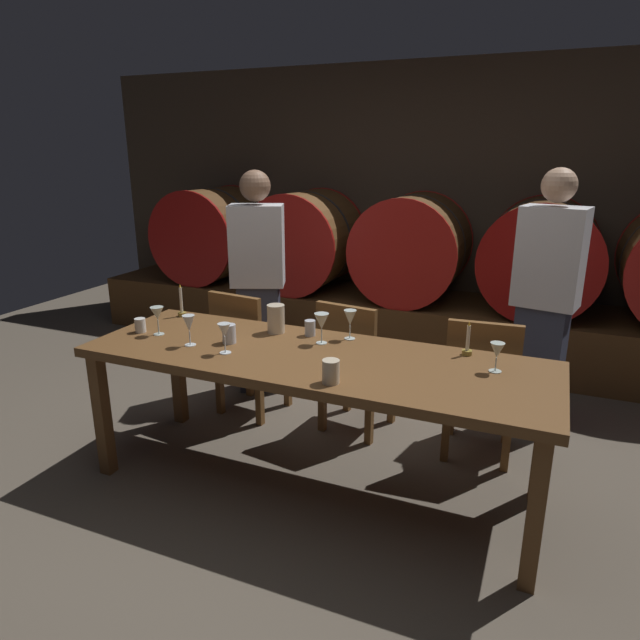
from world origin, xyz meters
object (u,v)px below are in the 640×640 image
wine_barrel_far_left (213,234)px  guest_right (545,302)px  chair_right (481,382)px  wine_glass_right (350,319)px  chair_left (246,347)px  cup_center_right (310,328)px  wine_barrel_left (305,241)px  wine_glass_far_right (497,351)px  dining_table (313,368)px  wine_glass_center_right (322,322)px  wine_barrel_center (412,248)px  candle_right (467,346)px  wine_glass_left (189,324)px  cup_far_left (140,325)px  wine_barrel_right (541,257)px  wine_glass_center_left (224,331)px  cup_far_right (331,371)px  cup_center_left (229,334)px  candle_left (182,307)px  guest_left (258,282)px  pitcher (276,319)px  chair_center (353,361)px  wine_glass_far_left (157,314)px

wine_barrel_far_left → guest_right: 3.37m
chair_right → wine_glass_right: size_ratio=5.30×
chair_left → cup_center_right: (0.63, -0.35, 0.32)m
wine_barrel_left → cup_center_right: (0.95, -2.04, -0.14)m
chair_right → wine_glass_far_right: (0.11, -0.51, 0.38)m
dining_table → wine_glass_center_right: (-0.03, 0.18, 0.19)m
wine_barrel_center → wine_glass_center_right: bearing=-89.0°
candle_right → wine_glass_left: bearing=-162.8°
chair_left → cup_far_left: bearing=73.3°
wine_barrel_left → wine_barrel_right: bearing=0.0°
wine_glass_center_left → cup_far_right: wine_glass_center_left is taller
wine_glass_center_left → cup_center_left: wine_glass_center_left is taller
candle_left → chair_right: bearing=10.4°
dining_table → wine_glass_center_right: 0.26m
wine_glass_right → candle_right: bearing=-0.1°
wine_barrel_center → wine_glass_left: size_ratio=5.48×
wine_barrel_center → wine_barrel_right: size_ratio=1.00×
dining_table → cup_center_right: bearing=116.7°
guest_left → wine_glass_right: bearing=121.3°
chair_right → guest_right: 0.73m
guest_left → cup_far_right: 1.73m
wine_barrel_right → dining_table: bearing=-113.2°
chair_left → chair_right: same height
pitcher → cup_center_right: bearing=6.3°
wine_barrel_center → wine_glass_left: 2.51m
chair_left → wine_barrel_right: bearing=-129.0°
wine_glass_left → wine_glass_center_right: wine_glass_center_right is taller
wine_barrel_right → wine_barrel_center: bearing=180.0°
wine_glass_center_left → cup_center_left: 0.17m
guest_right → candle_left: bearing=35.3°
wine_glass_right → cup_center_right: 0.24m
chair_center → cup_far_right: (0.23, -0.96, 0.33)m
wine_barrel_far_left → wine_glass_right: size_ratio=5.54×
cup_center_left → cup_far_right: 0.77m
wine_barrel_left → chair_left: wine_barrel_left is taller
wine_barrel_far_left → guest_left: size_ratio=0.56×
wine_glass_far_left → wine_glass_center_right: bearing=13.8°
chair_center → cup_center_right: chair_center is taller
candle_left → candle_right: size_ratio=1.15×
wine_glass_center_left → cup_center_left: bearing=114.3°
wine_barrel_center → chair_right: wine_barrel_center is taller
candle_right → candle_left: bearing=180.0°
candle_left → cup_center_left: 0.63m
wine_barrel_right → wine_glass_center_right: size_ratio=5.45×
wine_glass_far_right → wine_glass_far_left: bearing=-174.5°
wine_barrel_far_left → pitcher: wine_barrel_far_left is taller
wine_barrel_left → cup_far_right: wine_barrel_left is taller
wine_barrel_right → wine_barrel_far_left: bearing=180.0°
chair_right → candle_left: size_ratio=4.19×
guest_right → wine_glass_right: (-0.97, -0.90, 0.03)m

